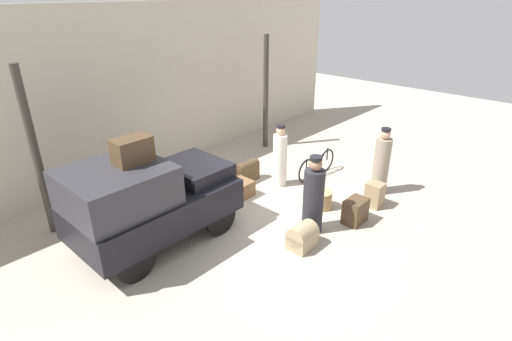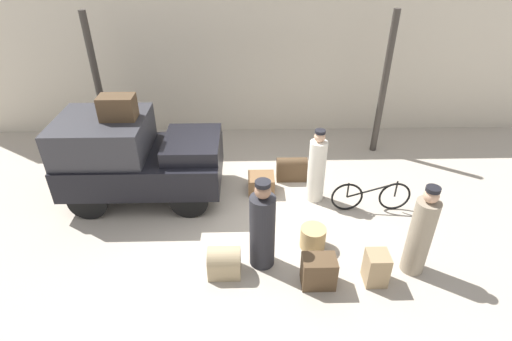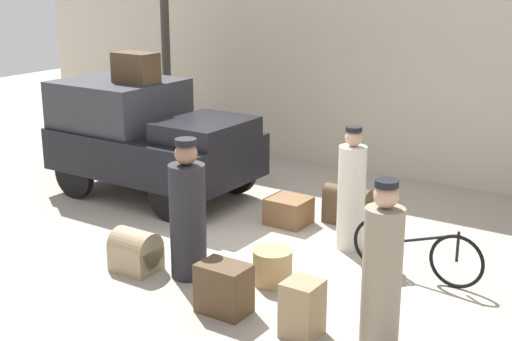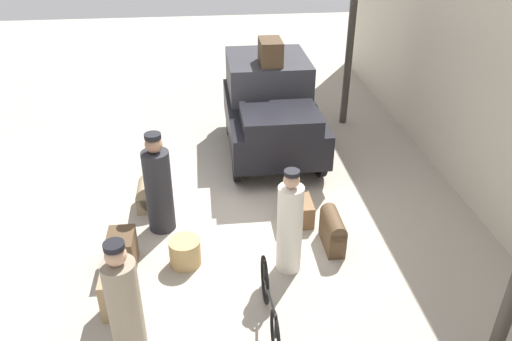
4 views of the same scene
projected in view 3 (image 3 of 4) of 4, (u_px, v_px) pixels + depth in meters
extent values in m
plane|color=#A89E8E|center=(236.00, 237.00, 9.95)|extent=(30.00, 30.00, 0.00)
cube|color=beige|center=(369.00, 47.00, 12.57)|extent=(16.00, 0.15, 4.50)
cylinder|color=#38332D|center=(166.00, 68.00, 13.50)|extent=(0.16, 0.16, 3.55)
cylinder|color=black|center=(235.00, 170.00, 11.75)|extent=(0.79, 0.12, 0.79)
cylinder|color=black|center=(170.00, 196.00, 10.43)|extent=(0.79, 0.12, 0.79)
cylinder|color=black|center=(143.00, 153.00, 12.83)|extent=(0.79, 0.12, 0.79)
cylinder|color=black|center=(74.00, 174.00, 11.52)|extent=(0.79, 0.12, 0.79)
cube|color=black|center=(155.00, 151.00, 11.53)|extent=(3.27, 1.81, 0.68)
cube|color=#2D2D33|center=(119.00, 103.00, 11.73)|extent=(1.80, 1.66, 0.76)
cube|color=black|center=(206.00, 130.00, 10.83)|extent=(1.15, 1.41, 0.30)
torus|color=black|center=(456.00, 261.00, 8.30)|extent=(0.66, 0.04, 0.66)
torus|color=black|center=(378.00, 244.00, 8.83)|extent=(0.66, 0.04, 0.66)
cylinder|color=black|center=(417.00, 240.00, 8.52)|extent=(1.00, 0.04, 0.36)
cylinder|color=black|center=(379.00, 231.00, 8.78)|extent=(0.04, 0.04, 0.34)
cylinder|color=black|center=(458.00, 247.00, 8.25)|extent=(0.04, 0.04, 0.37)
cylinder|color=tan|center=(272.00, 267.00, 8.46)|extent=(0.47, 0.47, 0.42)
cylinder|color=gray|center=(382.00, 278.00, 6.94)|extent=(0.39, 0.39, 1.45)
sphere|color=tan|center=(386.00, 196.00, 6.70)|extent=(0.24, 0.24, 0.24)
cylinder|color=black|center=(387.00, 183.00, 6.67)|extent=(0.23, 0.23, 0.07)
cylinder|color=#232328|center=(188.00, 221.00, 8.52)|extent=(0.44, 0.44, 1.41)
sphere|color=#936B51|center=(186.00, 153.00, 8.28)|extent=(0.27, 0.27, 0.27)
cylinder|color=black|center=(186.00, 142.00, 8.24)|extent=(0.26, 0.26, 0.07)
cylinder|color=silver|center=(351.00, 198.00, 9.39)|extent=(0.37, 0.37, 1.40)
sphere|color=tan|center=(354.00, 138.00, 9.16)|extent=(0.23, 0.23, 0.23)
cylinder|color=black|center=(354.00, 129.00, 9.13)|extent=(0.22, 0.22, 0.06)
cube|color=#4C3823|center=(224.00, 288.00, 7.73)|extent=(0.56, 0.39, 0.56)
cube|color=#937A56|center=(302.00, 309.00, 7.24)|extent=(0.36, 0.38, 0.60)
cube|color=brown|center=(289.00, 211.00, 10.40)|extent=(0.58, 0.53, 0.39)
cube|color=#4C3823|center=(347.00, 210.00, 10.36)|extent=(0.70, 0.26, 0.45)
cylinder|color=#4C3823|center=(348.00, 195.00, 10.30)|extent=(0.70, 0.26, 0.26)
cube|color=#9E8966|center=(136.00, 258.00, 8.83)|extent=(0.55, 0.45, 0.31)
cylinder|color=#9E8966|center=(135.00, 247.00, 8.79)|extent=(0.55, 0.45, 0.45)
cube|color=#4C3823|center=(136.00, 67.00, 11.34)|extent=(0.69, 0.43, 0.48)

